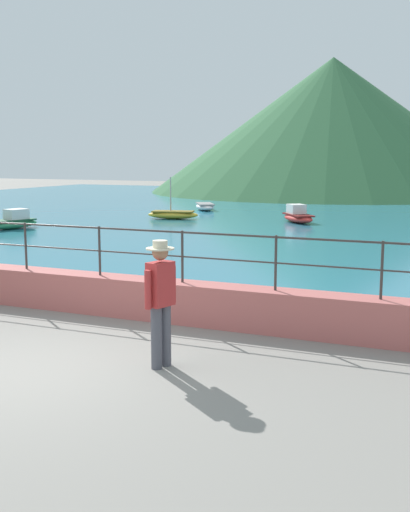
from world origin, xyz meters
name	(u,v)px	position (x,y,z in m)	size (l,w,h in m)	color
ground_plane	(24,371)	(0.00, 0.00, 0.00)	(120.00, 120.00, 0.00)	gray
promenade_wall	(140,298)	(0.00, 3.20, 0.35)	(20.00, 0.56, 0.70)	#BC605B
railing	(140,244)	(0.00, 3.20, 1.32)	(18.44, 0.04, 0.90)	#383330
lake_water	(361,213)	(0.00, 25.84, 0.03)	(64.00, 44.32, 0.06)	teal
hill_main	(332,126)	(-5.69, 44.35, 5.25)	(28.70, 28.70, 10.50)	#33663D
hill_secondary	(226,167)	(-14.48, 43.88, 1.97)	(12.37, 12.37, 3.95)	#1E4C2D
person_walking	(161,297)	(1.61, 0.89, 0.98)	(0.38, 0.55, 1.75)	#4C4C56
boat_0	(173,214)	(-7.27, 19.19, 0.26)	(2.45, 1.42, 1.88)	gold
boat_1	(205,206)	(-7.82, 24.11, 0.26)	(1.97, 2.43, 0.36)	white
boat_3	(298,216)	(-1.66, 19.92, 0.33)	(2.11, 2.38, 0.76)	red
boat_5	(12,222)	(-11.25, 13.10, 0.33)	(1.49, 2.46, 0.76)	#338C59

